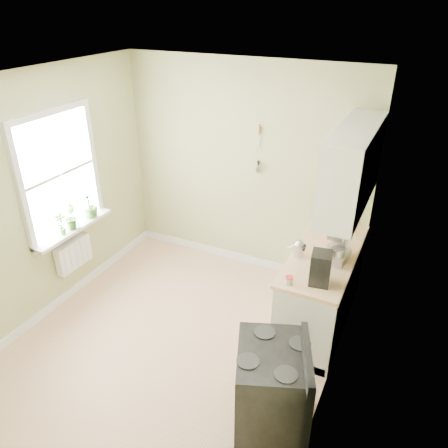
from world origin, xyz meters
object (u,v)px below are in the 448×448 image
at_px(stove, 272,389).
at_px(coffee_maker, 320,269).
at_px(stand_mixer, 338,243).
at_px(kettle, 299,248).

xyz_separation_m(stove, coffee_maker, (0.09, 0.96, 0.64)).
distance_m(stove, stand_mixer, 1.60).
distance_m(stove, coffee_maker, 1.16).
bearing_deg(coffee_maker, stand_mixer, 83.82).
distance_m(stove, kettle, 1.47).
bearing_deg(kettle, stove, -80.29).
height_order(stove, coffee_maker, coffee_maker).
height_order(stove, stand_mixer, stand_mixer).
bearing_deg(stove, stand_mixer, 84.50).
relative_size(stove, coffee_maker, 2.94).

